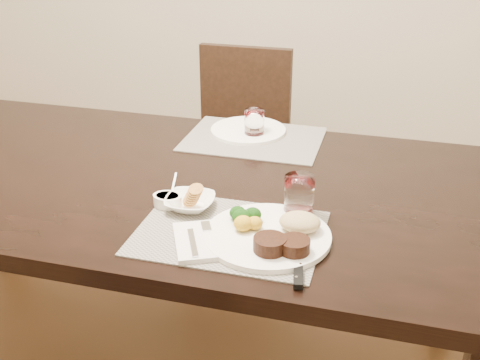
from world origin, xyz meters
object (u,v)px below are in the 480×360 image
(chair_far, at_px, (239,139))
(wine_glass_near, at_px, (299,198))
(steak_knife, at_px, (301,266))
(dinner_plate, at_px, (273,233))
(cracker_bowl, at_px, (190,202))
(far_plate, at_px, (248,130))

(chair_far, distance_m, wine_glass_near, 1.19)
(chair_far, height_order, steak_knife, chair_far)
(dinner_plate, height_order, cracker_bowl, cracker_bowl)
(chair_far, bearing_deg, steak_knife, -68.88)
(cracker_bowl, bearing_deg, dinner_plate, -21.77)
(chair_far, distance_m, steak_knife, 1.42)
(steak_knife, distance_m, cracker_bowl, 0.39)
(wine_glass_near, bearing_deg, far_plate, 117.24)
(wine_glass_near, xyz_separation_m, far_plate, (-0.28, 0.54, -0.04))
(dinner_plate, xyz_separation_m, cracker_bowl, (-0.25, 0.10, 0.00))
(wine_glass_near, bearing_deg, chair_far, 113.20)
(dinner_plate, bearing_deg, wine_glass_near, 64.54)
(chair_far, bearing_deg, far_plate, -71.24)
(dinner_plate, height_order, wine_glass_near, wine_glass_near)
(steak_knife, height_order, wine_glass_near, wine_glass_near)
(steak_knife, distance_m, far_plate, 0.85)
(steak_knife, xyz_separation_m, wine_glass_near, (-0.05, 0.25, 0.04))
(steak_knife, bearing_deg, dinner_plate, 119.95)
(chair_far, relative_size, far_plate, 3.41)
(dinner_plate, relative_size, wine_glass_near, 2.90)
(cracker_bowl, bearing_deg, wine_glass_near, 8.84)
(cracker_bowl, relative_size, wine_glass_near, 1.30)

